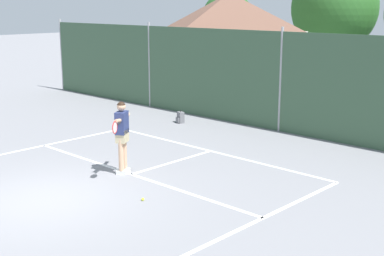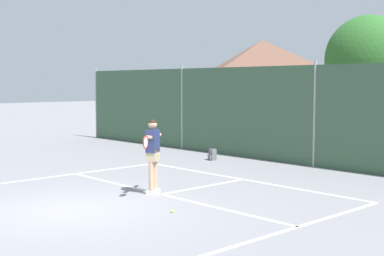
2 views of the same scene
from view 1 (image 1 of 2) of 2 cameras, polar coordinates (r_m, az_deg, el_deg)
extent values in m
plane|color=gray|center=(12.29, -15.43, -7.42)|extent=(120.00, 120.00, 0.00)
cube|color=white|center=(15.65, 1.99, -2.47)|extent=(8.20, 0.10, 0.01)
cube|color=white|center=(13.63, -6.50, -4.94)|extent=(8.20, 0.10, 0.01)
cube|color=white|center=(14.58, -2.03, -3.65)|extent=(0.10, 2.97, 0.01)
cube|color=#38563D|center=(18.03, 9.46, 4.86)|extent=(26.00, 0.05, 3.34)
cylinder|color=#99999E|center=(27.44, -13.77, 7.62)|extent=(0.09, 0.09, 3.49)
cylinder|color=#99999E|center=(22.29, -4.57, 6.75)|extent=(0.09, 0.09, 3.49)
cylinder|color=#99999E|center=(18.02, 9.47, 5.10)|extent=(0.09, 0.09, 3.49)
cube|color=beige|center=(24.84, 3.93, 6.86)|extent=(5.63, 4.31, 3.00)
pyramid|color=brown|center=(24.69, 4.01, 12.28)|extent=(6.08, 4.66, 1.69)
cylinder|color=brown|center=(33.99, 3.76, 7.62)|extent=(0.36, 0.36, 1.90)
ellipsoid|color=#235623|center=(33.85, 3.82, 11.61)|extent=(3.33, 3.00, 3.33)
cylinder|color=brown|center=(29.88, 14.64, 6.58)|extent=(0.36, 0.36, 2.02)
ellipsoid|color=#2D6628|center=(29.70, 14.97, 12.29)|extent=(4.62, 4.16, 4.62)
cube|color=silver|center=(13.86, -7.20, -4.45)|extent=(0.28, 0.24, 0.10)
cube|color=silver|center=(13.65, -7.54, -4.74)|extent=(0.28, 0.24, 0.10)
cylinder|color=tan|center=(13.73, -7.26, -2.62)|extent=(0.13, 0.13, 0.82)
cylinder|color=tan|center=(13.51, -7.60, -2.89)|extent=(0.13, 0.13, 0.82)
cube|color=tan|center=(13.50, -7.48, -0.83)|extent=(0.39, 0.43, 0.32)
cube|color=navy|center=(13.42, -7.53, 0.58)|extent=(0.41, 0.47, 0.56)
sphere|color=tan|center=(13.34, -7.58, 2.30)|extent=(0.22, 0.22, 0.22)
sphere|color=black|center=(13.34, -7.58, 2.38)|extent=(0.21, 0.21, 0.21)
cylinder|color=tan|center=(13.21, -7.73, 0.81)|extent=(0.36, 0.52, 0.17)
cylinder|color=tan|center=(13.67, -7.14, 1.03)|extent=(0.34, 0.48, 0.22)
cylinder|color=black|center=(13.03, -7.92, 0.41)|extent=(0.19, 0.28, 0.04)
torus|color=red|center=(12.69, -8.26, 0.05)|extent=(0.18, 0.27, 0.30)
cylinder|color=silver|center=(12.69, -8.26, 0.05)|extent=(0.14, 0.23, 0.26)
sphere|color=#CCE033|center=(11.84, -5.29, -7.60)|extent=(0.07, 0.07, 0.07)
cube|color=slate|center=(19.30, -1.22, 1.14)|extent=(0.33, 0.27, 0.40)
cube|color=slate|center=(19.26, -1.54, 0.88)|extent=(0.23, 0.14, 0.18)
torus|color=black|center=(19.25, -1.22, 1.78)|extent=(0.09, 0.05, 0.09)
camera|label=2|loc=(1.47, 12.00, -81.69)|focal=50.19mm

